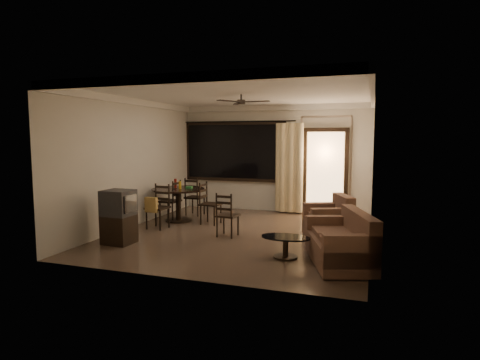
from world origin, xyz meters
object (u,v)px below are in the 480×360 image
(sofa, at_px, (343,244))
(coffee_table, at_px, (286,244))
(dining_chair_west, at_px, (171,208))
(dining_chair_south, at_px, (158,215))
(armchair, at_px, (330,221))
(side_chair, at_px, (227,223))
(dining_chair_north, at_px, (195,204))
(dining_table, at_px, (178,195))
(tv_cabinet, at_px, (119,217))
(dining_chair_east, at_px, (210,212))

(sofa, bearing_deg, coffee_table, 158.69)
(dining_chair_west, bearing_deg, dining_chair_south, 15.07)
(armchair, xyz_separation_m, side_chair, (-1.94, -0.52, -0.08))
(dining_chair_south, height_order, dining_chair_north, same)
(dining_table, height_order, tv_cabinet, tv_cabinet)
(tv_cabinet, bearing_deg, dining_chair_south, 90.25)
(dining_table, distance_m, dining_chair_west, 0.41)
(tv_cabinet, relative_size, armchair, 0.93)
(side_chair, bearing_deg, sofa, 159.31)
(dining_table, xyz_separation_m, sofa, (3.90, -2.11, -0.29))
(tv_cabinet, bearing_deg, dining_chair_north, 89.02)
(dining_chair_east, height_order, dining_chair_south, same)
(armchair, bearing_deg, side_chair, 172.15)
(armchair, bearing_deg, dining_chair_east, 147.73)
(dining_chair_east, bearing_deg, coffee_table, -128.68)
(sofa, relative_size, armchair, 1.57)
(sofa, distance_m, coffee_table, 0.91)
(dining_chair_west, height_order, side_chair, dining_chair_west)
(dining_chair_east, bearing_deg, dining_chair_south, 135.70)
(dining_chair_east, distance_m, tv_cabinet, 2.32)
(dining_chair_east, xyz_separation_m, armchair, (2.71, -0.45, 0.06))
(dining_chair_south, distance_m, tv_cabinet, 1.33)
(tv_cabinet, bearing_deg, dining_chair_east, 68.10)
(sofa, bearing_deg, dining_chair_north, 124.46)
(tv_cabinet, height_order, sofa, tv_cabinet)
(dining_chair_south, xyz_separation_m, dining_chair_north, (0.12, 1.64, -0.02))
(dining_table, relative_size, sofa, 0.74)
(dining_chair_west, xyz_separation_m, coffee_table, (3.23, -2.12, -0.05))
(dining_chair_north, height_order, sofa, dining_chair_north)
(tv_cabinet, bearing_deg, side_chair, 35.74)
(side_chair, bearing_deg, tv_cabinet, 37.96)
(dining_chair_east, xyz_separation_m, dining_chair_south, (-0.90, -0.79, 0.02))
(tv_cabinet, bearing_deg, armchair, 26.57)
(dining_chair_east, relative_size, coffee_table, 1.19)
(dining_chair_north, distance_m, tv_cabinet, 2.96)
(dining_chair_south, bearing_deg, dining_chair_east, 45.70)
(armchair, bearing_deg, coffee_table, -132.33)
(dining_chair_west, bearing_deg, side_chair, 63.53)
(dining_chair_north, relative_size, armchair, 0.89)
(dining_table, height_order, armchair, dining_table)
(dining_chair_east, height_order, sofa, dining_chair_east)
(dining_chair_west, distance_m, dining_chair_south, 0.93)
(sofa, relative_size, coffee_table, 2.08)
(sofa, xyz_separation_m, side_chair, (-2.30, 1.08, -0.06))
(side_chair, bearing_deg, coffee_table, 147.79)
(sofa, height_order, coffee_table, sofa)
(tv_cabinet, height_order, coffee_table, tv_cabinet)
(dining_table, bearing_deg, dining_chair_east, -4.23)
(dining_chair_south, xyz_separation_m, tv_cabinet, (-0.04, -1.31, 0.20))
(dining_chair_east, xyz_separation_m, dining_chair_north, (-0.78, 0.85, 0.00))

